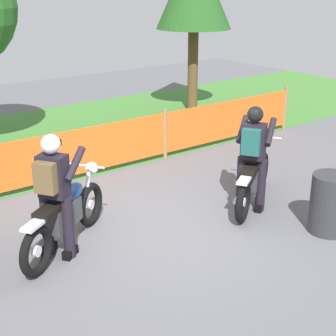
% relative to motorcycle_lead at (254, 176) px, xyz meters
% --- Properties ---
extents(ground, '(24.00, 24.00, 0.02)m').
position_rel_motorcycle_lead_xyz_m(ground, '(-1.65, 0.21, -0.49)').
color(ground, '#5B5B60').
extents(grass_verge, '(24.00, 5.46, 0.01)m').
position_rel_motorcycle_lead_xyz_m(grass_verge, '(-1.65, 5.37, -0.48)').
color(grass_verge, '#427A33').
rests_on(grass_verge, ground).
extents(barrier_fence, '(10.97, 0.08, 1.05)m').
position_rel_motorcycle_lead_xyz_m(barrier_fence, '(-1.65, 2.64, 0.06)').
color(barrier_fence, olive).
rests_on(barrier_fence, ground).
extents(motorcycle_lead, '(1.83, 1.20, 0.99)m').
position_rel_motorcycle_lead_xyz_m(motorcycle_lead, '(0.00, 0.00, 0.00)').
color(motorcycle_lead, black).
rests_on(motorcycle_lead, ground).
extents(motorcycle_trailing, '(1.81, 1.29, 1.00)m').
position_rel_motorcycle_lead_xyz_m(motorcycle_trailing, '(-3.10, 0.51, 0.01)').
color(motorcycle_trailing, black).
rests_on(motorcycle_trailing, ground).
extents(rider_lead, '(0.79, 0.71, 1.69)m').
position_rel_motorcycle_lead_xyz_m(rider_lead, '(-0.19, -0.12, 0.47)').
color(rider_lead, black).
rests_on(rider_lead, ground).
extents(rider_trailing, '(0.79, 0.72, 1.69)m').
position_rel_motorcycle_lead_xyz_m(rider_trailing, '(-3.29, 0.38, 0.47)').
color(rider_trailing, black).
rests_on(rider_trailing, ground).
extents(oil_drum, '(0.58, 0.58, 0.88)m').
position_rel_motorcycle_lead_xyz_m(oil_drum, '(0.17, -1.35, -0.04)').
color(oil_drum, '#2D2D33').
rests_on(oil_drum, ground).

